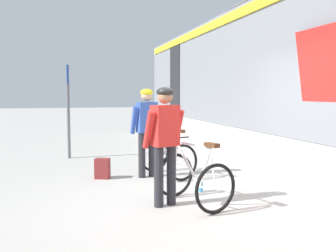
{
  "coord_description": "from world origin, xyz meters",
  "views": [
    {
      "loc": [
        -1.94,
        -5.19,
        1.67
      ],
      "look_at": [
        -0.05,
        1.6,
        1.05
      ],
      "focal_mm": 39.55,
      "sensor_mm": 36.0,
      "label": 1
    }
  ],
  "objects_px": {
    "cyclist_far_in_red": "(165,135)",
    "backpack_on_platform": "(102,168)",
    "platform_sign_post": "(68,95)",
    "water_bottle_near_the_bikes": "(201,185)",
    "bicycle_far_white": "(194,178)",
    "bicycle_near_silver": "(168,156)",
    "cyclist_near_in_blue": "(147,125)"
  },
  "relations": [
    {
      "from": "cyclist_far_in_red",
      "to": "backpack_on_platform",
      "type": "bearing_deg",
      "value": 109.61
    },
    {
      "from": "cyclist_far_in_red",
      "to": "platform_sign_post",
      "type": "relative_size",
      "value": 0.73
    },
    {
      "from": "cyclist_far_in_red",
      "to": "water_bottle_near_the_bikes",
      "type": "distance_m",
      "value": 1.37
    },
    {
      "from": "bicycle_far_white",
      "to": "platform_sign_post",
      "type": "distance_m",
      "value": 5.15
    },
    {
      "from": "cyclist_far_in_red",
      "to": "bicycle_far_white",
      "type": "xyz_separation_m",
      "value": [
        0.43,
        -0.08,
        -0.65
      ]
    },
    {
      "from": "water_bottle_near_the_bikes",
      "to": "cyclist_far_in_red",
      "type": "bearing_deg",
      "value": -143.18
    },
    {
      "from": "water_bottle_near_the_bikes",
      "to": "platform_sign_post",
      "type": "relative_size",
      "value": 0.1
    },
    {
      "from": "bicycle_near_silver",
      "to": "water_bottle_near_the_bikes",
      "type": "xyz_separation_m",
      "value": [
        0.22,
        -1.3,
        -0.29
      ]
    },
    {
      "from": "cyclist_far_in_red",
      "to": "backpack_on_platform",
      "type": "relative_size",
      "value": 4.4
    },
    {
      "from": "bicycle_far_white",
      "to": "backpack_on_platform",
      "type": "relative_size",
      "value": 3.08
    },
    {
      "from": "cyclist_near_in_blue",
      "to": "cyclist_far_in_red",
      "type": "xyz_separation_m",
      "value": [
        -0.15,
        -1.94,
        0.0
      ]
    },
    {
      "from": "cyclist_near_in_blue",
      "to": "platform_sign_post",
      "type": "distance_m",
      "value": 3.1
    },
    {
      "from": "bicycle_far_white",
      "to": "water_bottle_near_the_bikes",
      "type": "xyz_separation_m",
      "value": [
        0.37,
        0.67,
        -0.29
      ]
    },
    {
      "from": "cyclist_near_in_blue",
      "to": "water_bottle_near_the_bikes",
      "type": "xyz_separation_m",
      "value": [
        0.64,
        -1.35,
        -0.94
      ]
    },
    {
      "from": "cyclist_far_in_red",
      "to": "cyclist_near_in_blue",
      "type": "bearing_deg",
      "value": 85.55
    },
    {
      "from": "bicycle_far_white",
      "to": "water_bottle_near_the_bikes",
      "type": "bearing_deg",
      "value": 61.21
    },
    {
      "from": "cyclist_near_in_blue",
      "to": "platform_sign_post",
      "type": "xyz_separation_m",
      "value": [
        -1.48,
        2.66,
        0.57
      ]
    },
    {
      "from": "bicycle_near_silver",
      "to": "platform_sign_post",
      "type": "bearing_deg",
      "value": 125.01
    },
    {
      "from": "platform_sign_post",
      "to": "bicycle_near_silver",
      "type": "bearing_deg",
      "value": -54.99
    },
    {
      "from": "bicycle_near_silver",
      "to": "backpack_on_platform",
      "type": "height_order",
      "value": "bicycle_near_silver"
    },
    {
      "from": "cyclist_near_in_blue",
      "to": "bicycle_far_white",
      "type": "xyz_separation_m",
      "value": [
        0.28,
        -2.02,
        -0.65
      ]
    },
    {
      "from": "cyclist_far_in_red",
      "to": "backpack_on_platform",
      "type": "distance_m",
      "value": 2.32
    },
    {
      "from": "water_bottle_near_the_bikes",
      "to": "platform_sign_post",
      "type": "bearing_deg",
      "value": 117.9
    },
    {
      "from": "bicycle_near_silver",
      "to": "bicycle_far_white",
      "type": "relative_size",
      "value": 1.0
    },
    {
      "from": "bicycle_near_silver",
      "to": "water_bottle_near_the_bikes",
      "type": "height_order",
      "value": "bicycle_near_silver"
    },
    {
      "from": "bicycle_far_white",
      "to": "platform_sign_post",
      "type": "relative_size",
      "value": 0.51
    },
    {
      "from": "bicycle_near_silver",
      "to": "water_bottle_near_the_bikes",
      "type": "distance_m",
      "value": 1.35
    },
    {
      "from": "cyclist_near_in_blue",
      "to": "cyclist_far_in_red",
      "type": "distance_m",
      "value": 1.95
    },
    {
      "from": "backpack_on_platform",
      "to": "water_bottle_near_the_bikes",
      "type": "distance_m",
      "value": 2.1
    },
    {
      "from": "cyclist_near_in_blue",
      "to": "water_bottle_near_the_bikes",
      "type": "distance_m",
      "value": 1.76
    },
    {
      "from": "backpack_on_platform",
      "to": "water_bottle_near_the_bikes",
      "type": "xyz_separation_m",
      "value": [
        1.52,
        -1.44,
        -0.08
      ]
    },
    {
      "from": "cyclist_far_in_red",
      "to": "water_bottle_near_the_bikes",
      "type": "relative_size",
      "value": 7.63
    }
  ]
}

